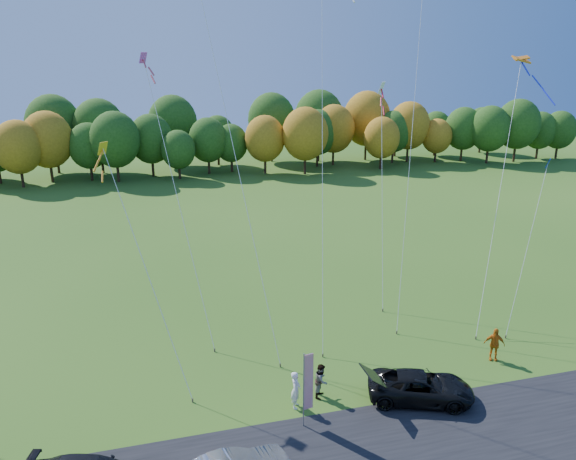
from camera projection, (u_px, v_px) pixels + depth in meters
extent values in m
plane|color=#2D5817|center=(320.00, 401.00, 27.59)|extent=(160.00, 160.00, 0.00)
cube|color=black|center=(350.00, 454.00, 23.91)|extent=(90.00, 6.00, 0.01)
imported|color=black|center=(421.00, 387.00, 27.48)|extent=(5.64, 4.03, 1.43)
imported|color=white|center=(296.00, 390.00, 26.85)|extent=(0.68, 0.81, 1.89)
imported|color=gray|center=(321.00, 380.00, 27.74)|extent=(1.02, 1.08, 1.76)
imported|color=#CB6A13|center=(494.00, 344.00, 31.05)|extent=(1.21, 0.93, 1.91)
cylinder|color=#999999|center=(304.00, 390.00, 25.20)|extent=(0.06, 0.06, 3.73)
cube|color=red|center=(308.00, 382.00, 25.18)|extent=(0.47, 0.10, 2.80)
cube|color=navy|center=(308.00, 361.00, 24.89)|extent=(0.46, 0.09, 0.73)
cylinder|color=#4C3F33|center=(280.00, 365.00, 30.55)|extent=(0.08, 0.08, 0.20)
cylinder|color=#4C3F33|center=(397.00, 332.00, 34.15)|extent=(0.08, 0.08, 0.20)
cylinder|color=#4C3F33|center=(323.00, 355.00, 31.55)|extent=(0.08, 0.08, 0.20)
cylinder|color=#4C3F33|center=(476.00, 338.00, 33.50)|extent=(0.08, 0.08, 0.20)
cube|color=orange|center=(521.00, 60.00, 38.00)|extent=(3.12, 1.09, 1.20)
cylinder|color=#4C3F33|center=(193.00, 400.00, 27.46)|extent=(0.08, 0.08, 0.20)
cube|color=gold|center=(103.00, 148.00, 28.86)|extent=(1.13, 1.13, 1.34)
cylinder|color=#4C3F33|center=(383.00, 310.00, 37.12)|extent=(0.08, 0.08, 0.20)
cube|color=white|center=(382.00, 88.00, 38.44)|extent=(1.35, 1.35, 1.61)
cylinder|color=#4C3F33|center=(215.00, 350.00, 32.11)|extent=(0.08, 0.08, 0.20)
cube|color=#E64CD0|center=(143.00, 58.00, 34.04)|extent=(1.11, 1.11, 1.32)
cylinder|color=#4C3F33|center=(506.00, 337.00, 33.62)|extent=(0.08, 0.08, 0.20)
cube|color=#0B2B9C|center=(548.00, 163.00, 34.01)|extent=(0.98, 0.98, 1.16)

